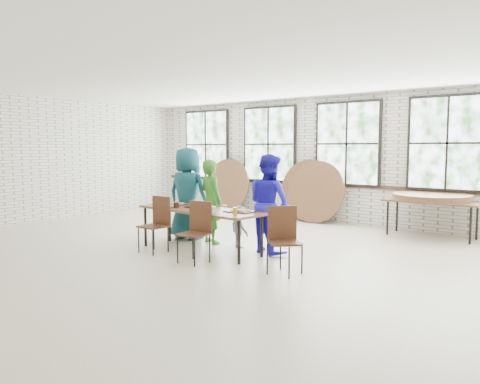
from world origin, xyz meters
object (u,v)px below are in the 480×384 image
Objects in this scene: dining_table at (200,212)px; storage_table at (432,203)px; chair_near_left at (157,219)px; chair_near_right at (197,226)px.

storage_table is at bearing 57.78° from dining_table.
dining_table is 2.58× the size of chair_near_left.
chair_near_left is 1.04m from chair_near_right.
chair_near_right is 0.53× the size of storage_table.
storage_table is at bearing 52.15° from chair_near_left.
chair_near_left reaches higher than storage_table.
chair_near_right is 4.91m from storage_table.
chair_near_left is at bearing -128.72° from storage_table.
dining_table is 0.75m from chair_near_left.
dining_table is 1.35× the size of storage_table.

